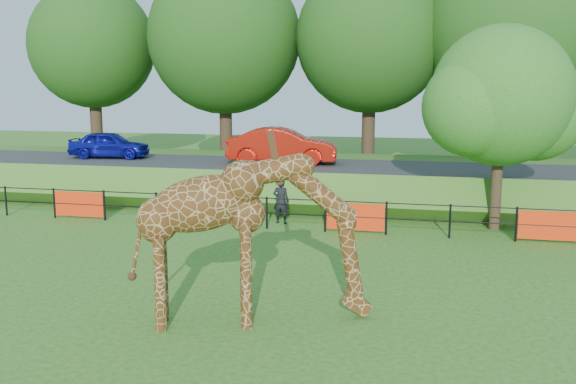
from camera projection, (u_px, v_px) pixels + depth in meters
The scene contains 10 objects.
ground at pixel (175, 310), 14.01m from camera, with size 90.00×90.00×0.00m, color #306118.
giraffe at pixel (253, 239), 13.00m from camera, with size 4.93×0.91×3.52m, color #562F11, non-canonical shape.
perimeter_fence at pixel (267, 213), 21.60m from camera, with size 28.07×0.10×1.10m, color black, non-canonical shape.
embankment at pixel (309, 178), 28.80m from camera, with size 40.00×9.00×1.30m, color #306118.
road at pixel (302, 166), 27.23m from camera, with size 40.00×5.00×0.12m, color #313134.
car_blue at pixel (110, 145), 29.61m from camera, with size 1.47×3.65×1.24m, color #1518B1.
car_red at pixel (282, 146), 27.53m from camera, with size 1.63×4.69×1.54m, color red.
visitor at pixel (281, 201), 22.40m from camera, with size 0.58×0.38×1.60m, color black.
tree_east at pixel (504, 101), 20.89m from camera, with size 5.40×4.71×6.76m.
bg_tree_line at pixel (368, 37), 33.52m from camera, with size 37.30×8.80×11.82m.
Camera 1 is at (5.34, -12.50, 4.92)m, focal length 40.00 mm.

